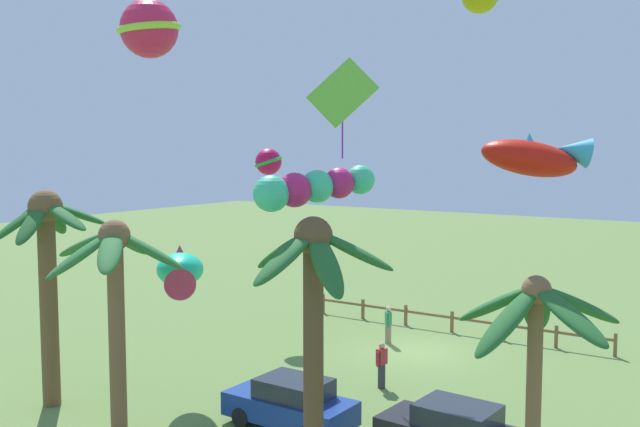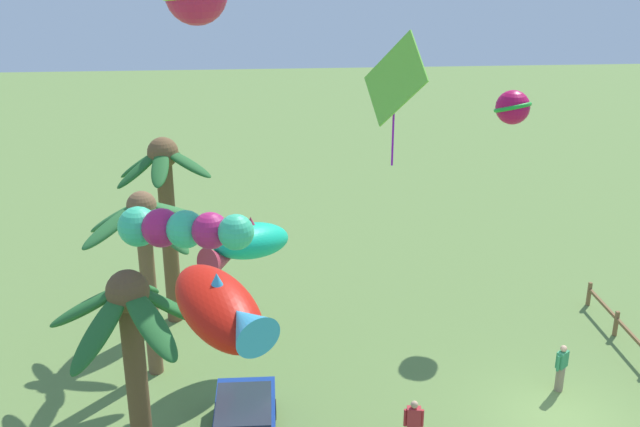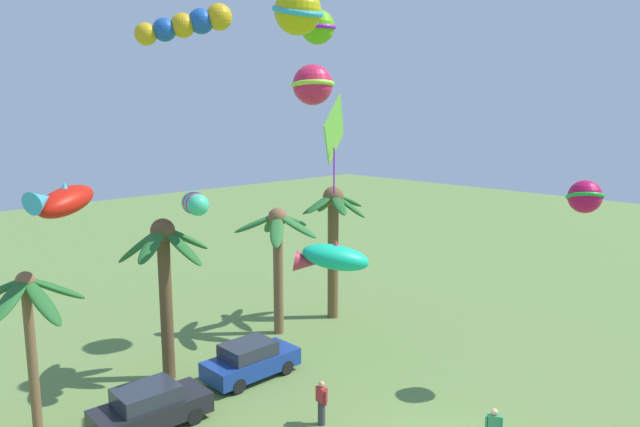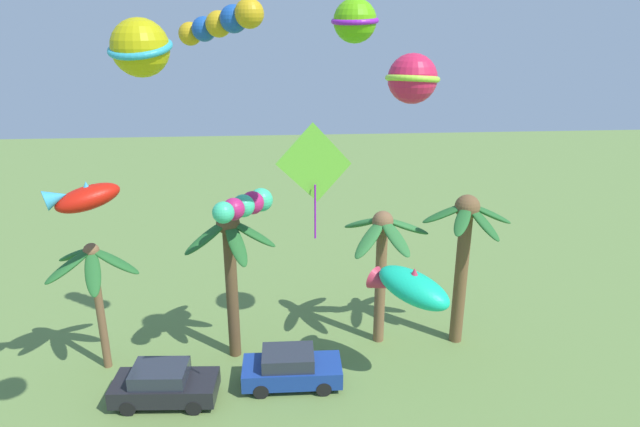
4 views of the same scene
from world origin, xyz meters
name	(u,v)px [view 4 (image 4 of 4)]	position (x,y,z in m)	size (l,w,h in m)	color
palm_tree_0	(464,239)	(7.07, 11.90, 4.96)	(3.84, 3.54, 6.92)	brown
palm_tree_1	(230,253)	(-2.83, 11.53, 4.78)	(3.80, 3.73, 6.58)	brown
palm_tree_2	(94,273)	(-8.12, 10.99, 4.34)	(3.72, 3.32, 5.58)	brown
palm_tree_3	(383,246)	(3.62, 12.18, 4.62)	(3.85, 4.03, 6.20)	brown
parked_car_0	(291,368)	(-0.46, 9.22, 0.75)	(3.92, 1.79, 1.51)	navy
parked_car_1	(164,384)	(-5.28, 8.56, 0.75)	(4.00, 1.93, 1.51)	black
kite_fish_0	(83,197)	(-7.45, 9.19, 8.03)	(2.69, 2.05, 1.19)	red
kite_ball_1	(412,79)	(4.04, 10.24, 11.81)	(2.59, 2.60, 1.76)	#DB204A
kite_ball_2	(355,21)	(1.57, 7.40, 13.74)	(1.86, 1.86, 1.26)	#5EBD10
kite_fish_4	(409,286)	(4.07, 9.09, 4.24)	(3.36, 3.38, 1.63)	#14C893
kite_tube_5	(246,205)	(-2.02, 10.42, 7.20)	(2.12, 3.15, 1.16)	#3ACC90
kite_tube_6	(222,23)	(-2.46, 9.81, 13.68)	(2.95, 2.28, 1.50)	gold
kite_diamond_7	(315,165)	(0.25, 5.25, 10.01)	(2.17, 1.22, 3.38)	#72CF3B
kite_ball_8	(140,48)	(-3.56, 2.88, 13.22)	(1.64, 1.64, 1.22)	#B9B00D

